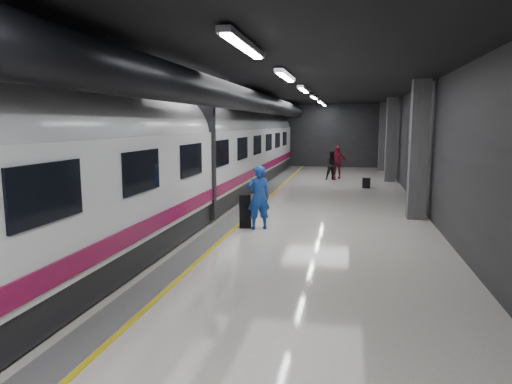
# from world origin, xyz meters

# --- Properties ---
(ground) EXTENTS (40.00, 40.00, 0.00)m
(ground) POSITION_xyz_m (0.00, 0.00, 0.00)
(ground) COLOR silver
(ground) RESTS_ON ground
(platform_hall) EXTENTS (10.02, 40.02, 4.51)m
(platform_hall) POSITION_xyz_m (-0.29, 0.96, 3.54)
(platform_hall) COLOR black
(platform_hall) RESTS_ON ground
(train) EXTENTS (3.05, 38.00, 4.05)m
(train) POSITION_xyz_m (-3.25, -0.00, 2.07)
(train) COLOR black
(train) RESTS_ON ground
(traveler_main) EXTENTS (0.82, 0.71, 1.90)m
(traveler_main) POSITION_xyz_m (-0.24, -0.55, 0.95)
(traveler_main) COLOR blue
(traveler_main) RESTS_ON ground
(suitcase_main) EXTENTS (0.37, 0.27, 0.56)m
(suitcase_main) POSITION_xyz_m (-0.65, -0.49, 0.28)
(suitcase_main) COLOR black
(suitcase_main) RESTS_ON ground
(shoulder_bag) EXTENTS (0.37, 0.27, 0.45)m
(shoulder_bag) POSITION_xyz_m (-0.66, -0.50, 0.79)
(shoulder_bag) COLOR black
(shoulder_bag) RESTS_ON suitcase_main
(traveler_far_a) EXTENTS (0.97, 0.86, 1.66)m
(traveler_far_a) POSITION_xyz_m (1.47, 11.89, 0.83)
(traveler_far_a) COLOR black
(traveler_far_a) RESTS_ON ground
(traveler_far_b) EXTENTS (1.12, 0.53, 1.86)m
(traveler_far_b) POSITION_xyz_m (1.69, 12.89, 0.93)
(traveler_far_b) COLOR maroon
(traveler_far_b) RESTS_ON ground
(suitcase_far) EXTENTS (0.39, 0.32, 0.50)m
(suitcase_far) POSITION_xyz_m (3.22, 9.04, 0.25)
(suitcase_far) COLOR black
(suitcase_far) RESTS_ON ground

